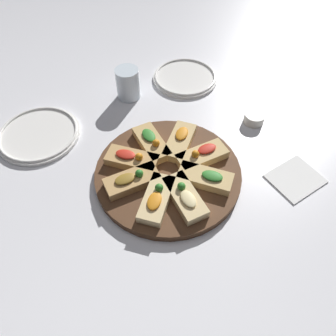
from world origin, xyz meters
The scene contains 15 objects.
ground_plane centered at (0.00, 0.00, 0.00)m, with size 3.00×3.00×0.00m, color white.
serving_board centered at (0.00, 0.00, 0.01)m, with size 0.38×0.38×0.02m, color #51331E.
focaccia_slice_0 centered at (-0.01, 0.10, 0.04)m, with size 0.06×0.14×0.04m.
focaccia_slice_1 centered at (-0.07, 0.06, 0.04)m, with size 0.14×0.13×0.04m.
focaccia_slice_2 centered at (-0.10, 0.00, 0.04)m, with size 0.14×0.06×0.04m.
focaccia_slice_3 centered at (-0.06, -0.08, 0.04)m, with size 0.13×0.14×0.04m.
focaccia_slice_4 centered at (0.00, -0.10, 0.04)m, with size 0.06×0.14×0.04m.
focaccia_slice_5 centered at (0.07, -0.07, 0.03)m, with size 0.14×0.14×0.03m.
focaccia_slice_6 centered at (0.10, 0.00, 0.04)m, with size 0.14×0.06×0.04m.
focaccia_slice_7 centered at (0.07, 0.07, 0.03)m, with size 0.14×0.14×0.03m.
plate_left centered at (-0.28, 0.29, 0.01)m, with size 0.24×0.24×0.02m.
plate_right centered at (0.23, 0.36, 0.01)m, with size 0.22×0.22×0.02m.
water_glass centered at (0.02, 0.35, 0.05)m, with size 0.07×0.07×0.10m, color silver.
napkin_stack centered at (0.30, -0.15, 0.00)m, with size 0.13×0.11×0.01m, color white.
dipping_bowl centered at (0.32, 0.08, 0.02)m, with size 0.06×0.06×0.03m.
Camera 1 is at (-0.22, -0.48, 0.69)m, focal length 35.00 mm.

